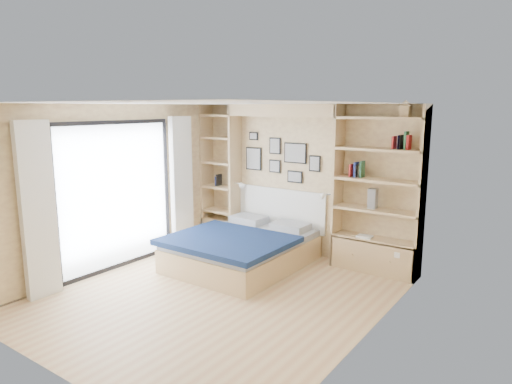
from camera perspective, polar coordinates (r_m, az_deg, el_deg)
The scene contains 9 objects.
ground at distance 6.19m, azimuth -4.81°, elevation -12.82°, with size 4.50×4.50×0.00m, color #D5B583.
room_shell at distance 7.26m, azimuth 0.44°, elevation -0.35°, with size 4.50×4.50×4.50m.
bed at distance 7.21m, azimuth -1.65°, elevation -6.98°, with size 1.78×2.18×1.07m.
photo_gallery at distance 7.80m, azimuth 2.99°, elevation 4.31°, with size 1.48×0.02×0.82m.
reading_lamps at distance 7.60m, azimuth 3.03°, elevation 0.31°, with size 1.92×0.12×0.15m.
shelf_decor at distance 6.91m, azimuth 13.95°, elevation 4.05°, with size 3.50×0.23×2.03m.
deck at distance 8.82m, azimuth -23.18°, elevation -6.45°, with size 3.20×4.00×0.05m, color #6E6151.
deck_chair at distance 8.96m, azimuth -18.48°, elevation -3.57°, with size 0.61×0.81×0.73m.
shipping_container at distance 17.07m, azimuth -27.95°, elevation 5.22°, with size 2.34×5.85×2.44m, color navy.
Camera 1 is at (3.67, -4.33, 2.46)m, focal length 32.00 mm.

